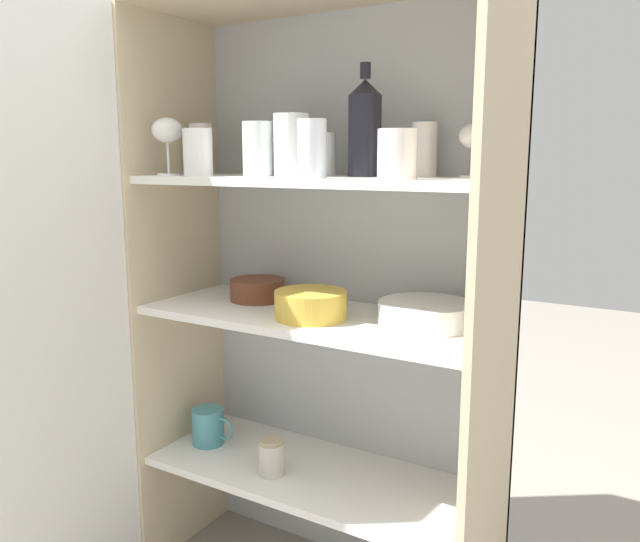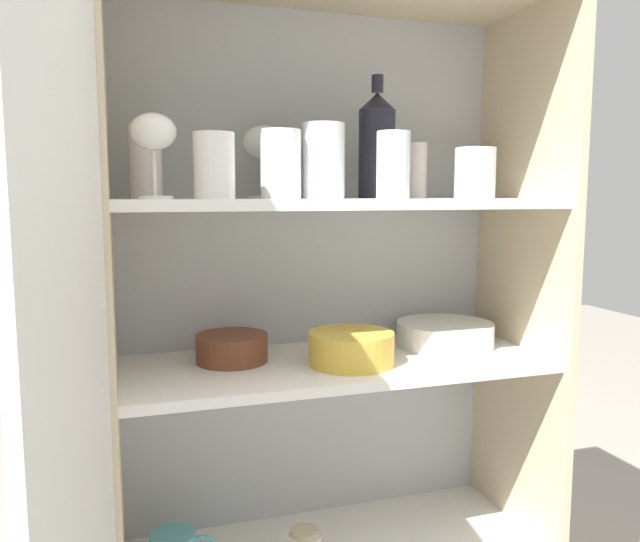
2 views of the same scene
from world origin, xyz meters
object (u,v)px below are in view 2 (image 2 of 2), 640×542
at_px(wine_bottle, 377,145).
at_px(mixing_bowl_large, 351,347).
at_px(plate_stack_white, 445,334).
at_px(serving_bowl_small, 232,347).

bearing_deg(wine_bottle, mixing_bowl_large, -134.21).
bearing_deg(plate_stack_white, mixing_bowl_large, -162.43).
relative_size(plate_stack_white, mixing_bowl_large, 1.25).
height_order(wine_bottle, plate_stack_white, wine_bottle).
bearing_deg(wine_bottle, plate_stack_white, -3.90).
bearing_deg(plate_stack_white, wine_bottle, 176.10).
relative_size(wine_bottle, plate_stack_white, 1.18).
distance_m(wine_bottle, plate_stack_white, 0.45).
height_order(plate_stack_white, serving_bowl_small, serving_bowl_small).
bearing_deg(plate_stack_white, serving_bowl_small, 178.61).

